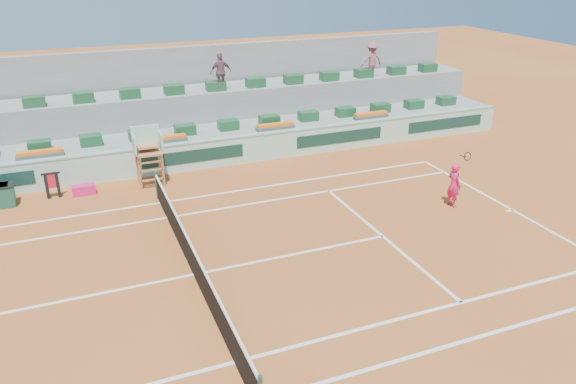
{
  "coord_description": "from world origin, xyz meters",
  "views": [
    {
      "loc": [
        -2.73,
        -14.17,
        8.79
      ],
      "look_at": [
        4.0,
        2.5,
        1.0
      ],
      "focal_mm": 35.0,
      "sensor_mm": 36.0,
      "label": 1
    }
  ],
  "objects_px": {
    "player_bag": "(84,190)",
    "drink_cooler_a": "(4,195)",
    "tennis_player": "(454,185)",
    "umpire_chair": "(148,148)"
  },
  "relations": [
    {
      "from": "umpire_chair",
      "to": "drink_cooler_a",
      "type": "height_order",
      "value": "umpire_chair"
    },
    {
      "from": "drink_cooler_a",
      "to": "tennis_player",
      "type": "bearing_deg",
      "value": -21.87
    },
    {
      "from": "drink_cooler_a",
      "to": "umpire_chair",
      "type": "bearing_deg",
      "value": 1.24
    },
    {
      "from": "drink_cooler_a",
      "to": "tennis_player",
      "type": "distance_m",
      "value": 16.65
    },
    {
      "from": "tennis_player",
      "to": "umpire_chair",
      "type": "bearing_deg",
      "value": 147.87
    },
    {
      "from": "umpire_chair",
      "to": "drink_cooler_a",
      "type": "bearing_deg",
      "value": -178.76
    },
    {
      "from": "player_bag",
      "to": "drink_cooler_a",
      "type": "relative_size",
      "value": 1.05
    },
    {
      "from": "player_bag",
      "to": "umpire_chair",
      "type": "height_order",
      "value": "umpire_chair"
    },
    {
      "from": "umpire_chair",
      "to": "tennis_player",
      "type": "height_order",
      "value": "umpire_chair"
    },
    {
      "from": "tennis_player",
      "to": "player_bag",
      "type": "bearing_deg",
      "value": 153.87
    }
  ]
}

